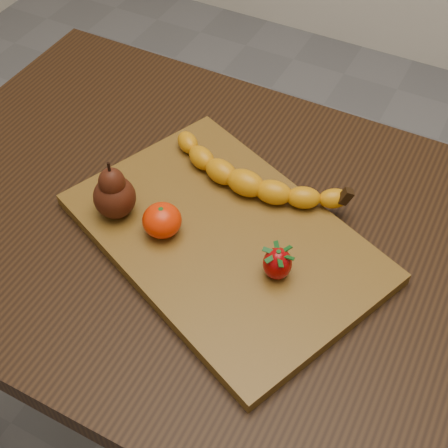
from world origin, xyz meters
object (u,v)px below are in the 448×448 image
at_px(table, 203,260).
at_px(mandarin, 162,220).
at_px(cutting_board, 224,237).
at_px(pear, 113,189).

relative_size(table, mandarin, 17.44).
distance_m(table, cutting_board, 0.12).
bearing_deg(cutting_board, mandarin, -132.01).
distance_m(pear, mandarin, 0.09).
bearing_deg(cutting_board, table, 179.88).
bearing_deg(table, cutting_board, -22.64).
distance_m(table, mandarin, 0.16).
bearing_deg(pear, mandarin, -1.05).
relative_size(cutting_board, mandarin, 7.85).
distance_m(cutting_board, mandarin, 0.10).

